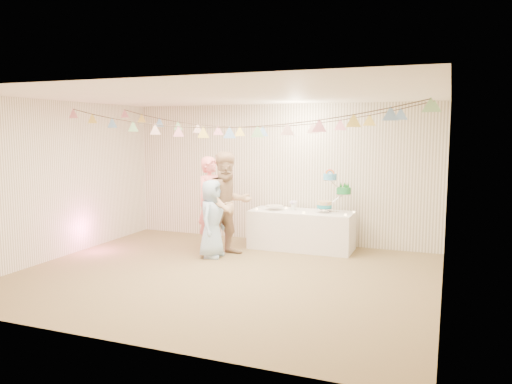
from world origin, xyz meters
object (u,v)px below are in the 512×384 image
(table, at_px, (301,230))
(cake_stand, at_px, (333,189))
(person_adult_a, at_px, (211,203))
(person_adult_b, at_px, (228,204))
(person_child, at_px, (212,219))

(table, bearing_deg, cake_stand, 5.19)
(person_adult_a, bearing_deg, person_adult_b, -101.75)
(person_child, bearing_deg, person_adult_b, -44.84)
(table, distance_m, person_child, 1.68)
(table, bearing_deg, person_child, -138.34)
(table, height_order, person_adult_b, person_adult_b)
(person_adult_a, xyz_separation_m, person_adult_b, (0.47, -0.30, 0.05))
(table, distance_m, person_adult_a, 1.68)
(person_child, bearing_deg, table, -51.85)
(person_adult_b, distance_m, person_child, 0.38)
(person_adult_b, bearing_deg, person_child, 179.35)
(cake_stand, height_order, person_child, cake_stand)
(cake_stand, xyz_separation_m, person_child, (-1.79, -1.15, -0.45))
(person_adult_a, relative_size, person_child, 1.27)
(person_adult_a, height_order, person_child, person_adult_a)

